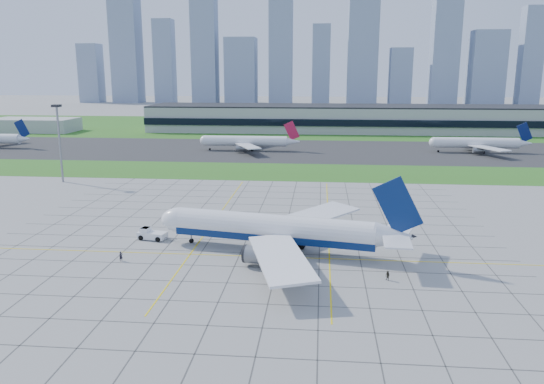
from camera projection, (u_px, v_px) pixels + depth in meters
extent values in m
plane|color=#9A9A95|center=(241.00, 253.00, 107.96)|extent=(1400.00, 1400.00, 0.00)
cube|color=#32651D|center=(277.00, 172.00, 195.33)|extent=(700.00, 35.00, 0.04)
cube|color=#383838|center=(287.00, 150.00, 248.73)|extent=(700.00, 75.00, 0.04)
cube|color=#32651D|center=(298.00, 127.00, 355.52)|extent=(700.00, 145.00, 0.04)
cube|color=#474744|center=(41.00, 232.00, 122.02)|extent=(0.18, 130.00, 0.02)
cube|color=#474744|center=(74.00, 233.00, 121.30)|extent=(0.18, 130.00, 0.02)
cube|color=#474744|center=(108.00, 234.00, 120.57)|extent=(0.18, 130.00, 0.02)
cube|color=#474744|center=(142.00, 235.00, 119.85)|extent=(0.18, 130.00, 0.02)
cube|color=#474744|center=(177.00, 236.00, 119.12)|extent=(0.18, 130.00, 0.02)
cube|color=#474744|center=(212.00, 237.00, 118.39)|extent=(0.18, 130.00, 0.02)
cube|color=#474744|center=(247.00, 238.00, 117.67)|extent=(0.18, 130.00, 0.02)
cube|color=#474744|center=(283.00, 239.00, 116.94)|extent=(0.18, 130.00, 0.02)
cube|color=#474744|center=(320.00, 240.00, 116.22)|extent=(0.18, 130.00, 0.02)
cube|color=#474744|center=(356.00, 241.00, 115.49)|extent=(0.18, 130.00, 0.02)
cube|color=#474744|center=(394.00, 242.00, 114.77)|extent=(0.18, 130.00, 0.02)
cube|color=#474744|center=(431.00, 243.00, 114.04)|extent=(0.18, 130.00, 0.02)
cube|color=#474744|center=(469.00, 244.00, 113.31)|extent=(0.18, 130.00, 0.02)
cube|color=#474744|center=(194.00, 354.00, 69.13)|extent=(110.00, 0.18, 0.02)
cube|color=#474744|center=(207.00, 326.00, 76.89)|extent=(110.00, 0.18, 0.02)
cube|color=#474744|center=(218.00, 302.00, 84.66)|extent=(110.00, 0.18, 0.02)
cube|color=#474744|center=(227.00, 283.00, 92.43)|extent=(110.00, 0.18, 0.02)
cube|color=#474744|center=(234.00, 266.00, 100.19)|extent=(110.00, 0.18, 0.02)
cube|color=#474744|center=(241.00, 252.00, 107.96)|extent=(110.00, 0.18, 0.02)
cube|color=#474744|center=(246.00, 240.00, 115.73)|extent=(110.00, 0.18, 0.02)
cube|color=#474744|center=(251.00, 230.00, 123.49)|extent=(110.00, 0.18, 0.02)
cube|color=#474744|center=(255.00, 220.00, 131.26)|extent=(110.00, 0.18, 0.02)
cube|color=#474744|center=(259.00, 212.00, 139.03)|extent=(110.00, 0.18, 0.02)
cube|color=#474744|center=(262.00, 205.00, 146.79)|extent=(110.00, 0.18, 0.02)
cube|color=#474744|center=(265.00, 198.00, 154.56)|extent=(110.00, 0.18, 0.02)
cube|color=#474744|center=(268.00, 192.00, 162.33)|extent=(110.00, 0.18, 0.02)
cube|color=#474744|center=(271.00, 186.00, 170.09)|extent=(110.00, 0.18, 0.02)
cube|color=yellow|center=(239.00, 256.00, 106.02)|extent=(120.00, 0.25, 0.03)
cube|color=yellow|center=(212.00, 224.00, 128.28)|extent=(0.25, 100.00, 0.03)
cube|color=yellow|center=(328.00, 227.00, 125.74)|extent=(0.25, 100.00, 0.03)
cube|color=#B7B7B2|center=(361.00, 119.00, 325.96)|extent=(260.00, 42.00, 15.00)
cube|color=black|center=(364.00, 123.00, 305.20)|extent=(260.00, 1.00, 4.00)
cube|color=black|center=(361.00, 106.00, 324.21)|extent=(260.00, 42.00, 0.80)
cube|color=#B7B7B2|center=(34.00, 125.00, 325.47)|extent=(50.00, 25.00, 8.00)
cylinder|color=gray|center=(60.00, 145.00, 174.64)|extent=(0.70, 0.70, 25.00)
cube|color=black|center=(56.00, 106.00, 171.83)|extent=(2.50, 2.50, 0.80)
cube|color=#8393AC|center=(91.00, 73.00, 628.66)|extent=(24.00, 21.60, 68.00)
cube|color=#8393AC|center=(126.00, 41.00, 616.37)|extent=(31.00, 27.90, 142.00)
cube|color=#8393AC|center=(165.00, 62.00, 617.50)|extent=(22.00, 19.80, 95.00)
cube|color=#8393AC|center=(204.00, 32.00, 605.93)|extent=(28.00, 25.20, 160.00)
cube|color=#8393AC|center=(241.00, 71.00, 611.67)|extent=(35.00, 31.50, 74.00)
cube|color=#8393AC|center=(281.00, 51.00, 602.61)|extent=(26.00, 23.40, 118.00)
cube|color=#8393AC|center=(321.00, 64.00, 601.77)|extent=(20.00, 18.00, 88.00)
cube|color=#8393AC|center=(363.00, 36.00, 590.72)|extent=(33.00, 29.70, 150.00)
cube|color=#8393AC|center=(400.00, 76.00, 596.58)|extent=(24.00, 21.60, 62.00)
cube|color=#8393AC|center=(445.00, 46.00, 584.99)|extent=(29.00, 26.10, 128.00)
cube|color=#8393AC|center=(486.00, 68.00, 586.15)|extent=(36.00, 32.40, 80.00)
cube|color=#8393AC|center=(530.00, 56.00, 579.20)|extent=(22.00, 19.80, 105.00)
cylinder|color=white|center=(274.00, 227.00, 107.79)|extent=(41.66, 13.17, 5.40)
cube|color=#081F54|center=(274.00, 235.00, 108.17)|extent=(41.60, 12.82, 1.44)
ellipsoid|color=white|center=(181.00, 220.00, 113.45)|extent=(9.51, 6.94, 5.40)
cube|color=black|center=(173.00, 217.00, 113.90)|extent=(2.49, 3.20, 0.54)
cone|color=white|center=(394.00, 236.00, 101.21)|extent=(8.04, 6.40, 5.13)
cube|color=#081F54|center=(398.00, 206.00, 99.75)|extent=(9.72, 2.31, 11.49)
cube|color=white|center=(314.00, 216.00, 119.99)|extent=(21.63, 25.01, 0.87)
cube|color=white|center=(281.00, 257.00, 93.04)|extent=(14.37, 26.44, 0.87)
cylinder|color=slate|center=(286.00, 227.00, 117.23)|extent=(6.39, 4.47, 3.42)
cylinder|color=slate|center=(260.00, 255.00, 99.55)|extent=(6.39, 4.47, 3.42)
cylinder|color=gray|center=(191.00, 238.00, 113.70)|extent=(0.38, 0.38, 2.34)
cylinder|color=black|center=(191.00, 241.00, 113.85)|extent=(1.06, 0.63, 0.99)
cylinder|color=black|center=(298.00, 246.00, 110.24)|extent=(1.35, 1.28, 1.17)
cylinder|color=black|center=(292.00, 255.00, 104.85)|extent=(1.35, 1.28, 1.17)
cube|color=white|center=(152.00, 235.00, 116.35)|extent=(6.61, 4.01, 1.44)
cube|color=white|center=(146.00, 230.00, 116.58)|extent=(2.25, 2.58, 1.13)
cube|color=black|center=(145.00, 229.00, 116.53)|extent=(2.01, 2.34, 0.72)
cube|color=gray|center=(171.00, 238.00, 115.21)|extent=(3.07, 0.77, 0.19)
cylinder|color=black|center=(147.00, 234.00, 118.25)|extent=(1.21, 0.72, 1.13)
cylinder|color=black|center=(141.00, 238.00, 115.75)|extent=(1.21, 0.72, 1.13)
cylinder|color=black|center=(164.00, 236.00, 117.12)|extent=(1.21, 0.72, 1.13)
cylinder|color=black|center=(158.00, 239.00, 114.62)|extent=(1.21, 0.72, 1.13)
imported|color=black|center=(121.00, 256.00, 102.91)|extent=(0.82, 0.82, 1.92)
imported|color=black|center=(388.00, 276.00, 93.31)|extent=(1.07, 1.08, 1.76)
cube|color=#081855|center=(22.00, 128.00, 252.87)|extent=(7.46, 0.40, 9.15)
cube|color=white|center=(4.00, 137.00, 266.33)|extent=(13.89, 20.66, 0.40)
cylinder|color=white|center=(246.00, 141.00, 246.36)|extent=(38.46, 4.80, 4.80)
cube|color=#BD153D|center=(292.00, 131.00, 243.31)|extent=(7.46, 0.40, 9.15)
cube|color=white|center=(254.00, 140.00, 256.97)|extent=(13.89, 20.66, 0.40)
cube|color=white|center=(248.00, 146.00, 235.61)|extent=(13.89, 20.66, 0.40)
cylinder|color=black|center=(253.00, 149.00, 249.09)|extent=(1.00, 1.00, 1.00)
cylinder|color=black|center=(252.00, 150.00, 244.82)|extent=(1.00, 1.00, 1.00)
cylinder|color=white|center=(476.00, 143.00, 240.14)|extent=(37.17, 4.80, 4.80)
cube|color=#07144D|center=(525.00, 132.00, 237.16)|extent=(7.46, 0.40, 9.15)
cube|color=white|center=(475.00, 142.00, 250.77)|extent=(13.89, 20.66, 0.40)
cube|color=white|center=(489.00, 148.00, 229.41)|extent=(13.89, 20.66, 0.40)
cylinder|color=black|center=(481.00, 151.00, 242.89)|extent=(1.00, 1.00, 1.00)
cylinder|color=black|center=(484.00, 152.00, 238.61)|extent=(1.00, 1.00, 1.00)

